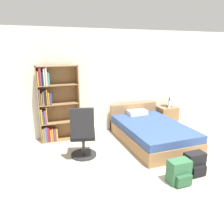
% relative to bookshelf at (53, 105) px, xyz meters
% --- Properties ---
extents(ground_plane, '(14.00, 14.00, 0.00)m').
position_rel_bookshelf_xyz_m(ground_plane, '(1.69, -2.99, -0.87)').
color(ground_plane, '#BCB29E').
extents(wall_back, '(9.00, 0.06, 2.60)m').
position_rel_bookshelf_xyz_m(wall_back, '(1.69, 0.24, 0.43)').
color(wall_back, silver).
rests_on(wall_back, ground_plane).
extents(bookshelf, '(0.93, 0.26, 1.77)m').
position_rel_bookshelf_xyz_m(bookshelf, '(0.00, 0.00, 0.00)').
color(bookshelf, olive).
rests_on(bookshelf, ground_plane).
extents(bed, '(1.33, 2.09, 0.71)m').
position_rel_bookshelf_xyz_m(bed, '(2.11, -0.86, -0.63)').
color(bed, olive).
rests_on(bed, ground_plane).
extents(office_chair, '(0.58, 0.65, 1.09)m').
position_rel_bookshelf_xyz_m(office_chair, '(0.43, -1.12, -0.37)').
color(office_chair, '#232326').
rests_on(office_chair, ground_plane).
extents(nightstand, '(0.53, 0.42, 0.56)m').
position_rel_bookshelf_xyz_m(nightstand, '(3.11, -0.04, -0.59)').
color(nightstand, olive).
rests_on(nightstand, ground_plane).
extents(table_lamp, '(0.26, 0.26, 0.48)m').
position_rel_bookshelf_xyz_m(table_lamp, '(3.15, -0.04, 0.07)').
color(table_lamp, '#333333').
rests_on(table_lamp, nightstand).
extents(water_bottle, '(0.08, 0.08, 0.23)m').
position_rel_bookshelf_xyz_m(water_bottle, '(3.09, -0.14, -0.20)').
color(water_bottle, silver).
rests_on(water_bottle, nightstand).
extents(backpack_black, '(0.36, 0.27, 0.40)m').
position_rel_bookshelf_xyz_m(backpack_black, '(2.12, -2.37, -0.68)').
color(backpack_black, black).
rests_on(backpack_black, ground_plane).
extents(backpack_green, '(0.36, 0.29, 0.40)m').
position_rel_bookshelf_xyz_m(backpack_green, '(1.70, -2.50, -0.68)').
color(backpack_green, '#2D603D').
rests_on(backpack_green, ground_plane).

